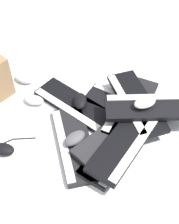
{
  "coord_description": "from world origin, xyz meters",
  "views": [
    {
      "loc": [
        -0.65,
        0.65,
        1.2
      ],
      "look_at": [
        0.08,
        -0.06,
        0.06
      ],
      "focal_mm": 50.0,
      "sensor_mm": 36.0,
      "label": 1
    }
  ],
  "objects_px": {
    "keyboard_1": "(74,144)",
    "keyboard_6": "(125,143)",
    "keyboard_4": "(131,107)",
    "keyboard_0": "(73,104)",
    "keyboard_7": "(136,102)",
    "keyboard_2": "(117,147)",
    "keyboard_5": "(116,135)",
    "mouse_5": "(3,149)",
    "keyboard_3": "(125,106)",
    "mouse_0": "(145,102)",
    "keyboard_8": "(151,107)",
    "mouse_3": "(34,100)",
    "mouse_2": "(80,101)",
    "mouse_1": "(75,138)",
    "mouse_4": "(23,79)"
  },
  "relations": [
    {
      "from": "keyboard_5",
      "to": "keyboard_8",
      "type": "distance_m",
      "value": 0.22
    },
    {
      "from": "keyboard_3",
      "to": "keyboard_6",
      "type": "relative_size",
      "value": 1.01
    },
    {
      "from": "mouse_0",
      "to": "mouse_1",
      "type": "height_order",
      "value": "mouse_0"
    },
    {
      "from": "keyboard_4",
      "to": "keyboard_2",
      "type": "bearing_deg",
      "value": 115.68
    },
    {
      "from": "keyboard_6",
      "to": "keyboard_7",
      "type": "distance_m",
      "value": 0.26
    },
    {
      "from": "keyboard_6",
      "to": "mouse_1",
      "type": "height_order",
      "value": "keyboard_6"
    },
    {
      "from": "keyboard_3",
      "to": "mouse_1",
      "type": "height_order",
      "value": "mouse_1"
    },
    {
      "from": "keyboard_4",
      "to": "mouse_0",
      "type": "distance_m",
      "value": 0.12
    },
    {
      "from": "keyboard_1",
      "to": "keyboard_6",
      "type": "relative_size",
      "value": 0.98
    },
    {
      "from": "keyboard_1",
      "to": "keyboard_7",
      "type": "xyz_separation_m",
      "value": [
        -0.06,
        -0.36,
        0.06
      ]
    },
    {
      "from": "keyboard_6",
      "to": "keyboard_2",
      "type": "bearing_deg",
      "value": 18.45
    },
    {
      "from": "keyboard_2",
      "to": "keyboard_5",
      "type": "distance_m",
      "value": 0.06
    },
    {
      "from": "keyboard_3",
      "to": "mouse_5",
      "type": "relative_size",
      "value": 4.22
    },
    {
      "from": "mouse_2",
      "to": "mouse_3",
      "type": "distance_m",
      "value": 0.25
    },
    {
      "from": "keyboard_1",
      "to": "keyboard_4",
      "type": "xyz_separation_m",
      "value": [
        -0.05,
        -0.34,
        0.03
      ]
    },
    {
      "from": "mouse_1",
      "to": "mouse_2",
      "type": "xyz_separation_m",
      "value": [
        0.16,
        -0.18,
        0.0
      ]
    },
    {
      "from": "keyboard_2",
      "to": "keyboard_3",
      "type": "relative_size",
      "value": 0.99
    },
    {
      "from": "keyboard_4",
      "to": "keyboard_0",
      "type": "bearing_deg",
      "value": 36.42
    },
    {
      "from": "keyboard_0",
      "to": "mouse_5",
      "type": "relative_size",
      "value": 4.12
    },
    {
      "from": "keyboard_8",
      "to": "mouse_2",
      "type": "relative_size",
      "value": 3.87
    },
    {
      "from": "keyboard_3",
      "to": "mouse_2",
      "type": "bearing_deg",
      "value": 44.38
    },
    {
      "from": "keyboard_5",
      "to": "mouse_0",
      "type": "bearing_deg",
      "value": -92.96
    },
    {
      "from": "mouse_0",
      "to": "keyboard_8",
      "type": "bearing_deg",
      "value": 162.28
    },
    {
      "from": "keyboard_0",
      "to": "mouse_0",
      "type": "bearing_deg",
      "value": -151.57
    },
    {
      "from": "mouse_4",
      "to": "mouse_0",
      "type": "bearing_deg",
      "value": -177.56
    },
    {
      "from": "keyboard_1",
      "to": "mouse_0",
      "type": "height_order",
      "value": "mouse_0"
    },
    {
      "from": "keyboard_5",
      "to": "mouse_3",
      "type": "xyz_separation_m",
      "value": [
        0.47,
        0.12,
        -0.02
      ]
    },
    {
      "from": "keyboard_7",
      "to": "mouse_5",
      "type": "distance_m",
      "value": 0.68
    },
    {
      "from": "mouse_1",
      "to": "keyboard_5",
      "type": "bearing_deg",
      "value": 145.1
    },
    {
      "from": "keyboard_0",
      "to": "keyboard_6",
      "type": "xyz_separation_m",
      "value": [
        -0.38,
        0.03,
        0.06
      ]
    },
    {
      "from": "keyboard_5",
      "to": "mouse_5",
      "type": "xyz_separation_m",
      "value": [
        0.32,
        0.42,
        -0.02
      ]
    },
    {
      "from": "mouse_0",
      "to": "mouse_2",
      "type": "relative_size",
      "value": 1.0
    },
    {
      "from": "mouse_5",
      "to": "keyboard_5",
      "type": "bearing_deg",
      "value": -160.11
    },
    {
      "from": "mouse_1",
      "to": "mouse_3",
      "type": "height_order",
      "value": "mouse_1"
    },
    {
      "from": "keyboard_7",
      "to": "keyboard_1",
      "type": "bearing_deg",
      "value": 80.5
    },
    {
      "from": "keyboard_0",
      "to": "mouse_3",
      "type": "height_order",
      "value": "mouse_3"
    },
    {
      "from": "keyboard_6",
      "to": "keyboard_3",
      "type": "bearing_deg",
      "value": -49.95
    },
    {
      "from": "keyboard_7",
      "to": "mouse_5",
      "type": "bearing_deg",
      "value": 67.03
    },
    {
      "from": "keyboard_4",
      "to": "mouse_0",
      "type": "relative_size",
      "value": 4.22
    },
    {
      "from": "mouse_5",
      "to": "keyboard_4",
      "type": "bearing_deg",
      "value": -145.4
    },
    {
      "from": "keyboard_0",
      "to": "mouse_5",
      "type": "bearing_deg",
      "value": 88.17
    },
    {
      "from": "keyboard_1",
      "to": "keyboard_4",
      "type": "height_order",
      "value": "keyboard_4"
    },
    {
      "from": "mouse_1",
      "to": "mouse_4",
      "type": "height_order",
      "value": "mouse_1"
    },
    {
      "from": "mouse_1",
      "to": "keyboard_1",
      "type": "bearing_deg",
      "value": 1.69
    },
    {
      "from": "keyboard_8",
      "to": "keyboard_0",
      "type": "bearing_deg",
      "value": 30.52
    },
    {
      "from": "keyboard_7",
      "to": "keyboard_4",
      "type": "bearing_deg",
      "value": 61.08
    },
    {
      "from": "keyboard_7",
      "to": "keyboard_2",
      "type": "bearing_deg",
      "value": 111.54
    },
    {
      "from": "keyboard_8",
      "to": "mouse_0",
      "type": "height_order",
      "value": "mouse_0"
    },
    {
      "from": "mouse_0",
      "to": "mouse_2",
      "type": "height_order",
      "value": "mouse_0"
    },
    {
      "from": "keyboard_3",
      "to": "mouse_3",
      "type": "bearing_deg",
      "value": 40.88
    }
  ]
}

